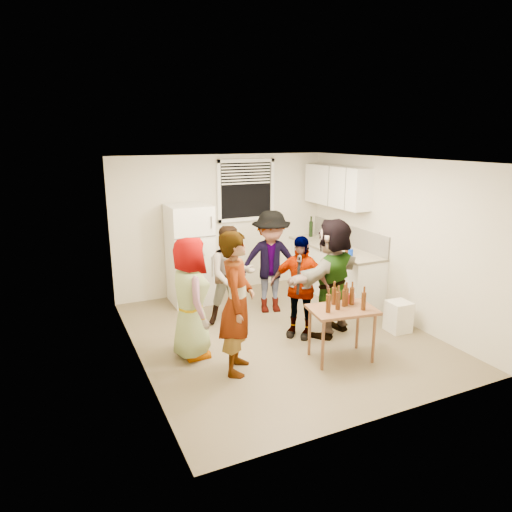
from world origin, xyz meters
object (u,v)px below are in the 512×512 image
beer_bottle_counter (347,254)px  red_cup (351,303)px  beer_bottle_table (344,306)px  guest_black (298,335)px  refrigerator (190,254)px  guest_back_right (270,310)px  guest_grey (193,355)px  wine_bottle (311,237)px  trash_bin (398,315)px  serving_table (340,358)px  guest_back_left (232,322)px  kettle (329,246)px  guest_orange (330,333)px  guest_stripe (238,370)px  blue_cup (350,256)px

beer_bottle_counter → red_cup: 1.84m
beer_bottle_table → guest_black: 1.08m
refrigerator → guest_back_right: (1.06, -0.98, -0.85)m
red_cup → guest_grey: (-1.92, 0.80, -0.70)m
wine_bottle → beer_bottle_counter: 1.41m
wine_bottle → guest_black: size_ratio=0.20×
trash_bin → red_cup: 1.20m
serving_table → guest_back_left: bearing=115.9°
red_cup → kettle: bearing=63.3°
serving_table → beer_bottle_table: (0.06, 0.06, 0.70)m
serving_table → guest_orange: 0.80m
red_cup → guest_back_right: 1.93m
serving_table → guest_stripe: size_ratio=0.47×
kettle → blue_cup: (-0.08, -0.75, 0.00)m
red_cup → trash_bin: bearing=13.6°
serving_table → red_cup: red_cup is taller
blue_cup → beer_bottle_table: bearing=-128.6°
refrigerator → serving_table: bearing=-68.6°
beer_bottle_counter → beer_bottle_table: bearing=-126.7°
serving_table → red_cup: size_ratio=6.55×
wine_bottle → beer_bottle_counter: (-0.15, -1.40, -0.00)m
kettle → trash_bin: kettle is taller
kettle → wine_bottle: bearing=85.5°
trash_bin → kettle: bearing=90.2°
blue_cup → guest_orange: bearing=-138.8°
refrigerator → serving_table: 3.20m
guest_back_right → trash_bin: bearing=-33.6°
guest_stripe → guest_orange: 1.71m
refrigerator → wine_bottle: 2.51m
kettle → guest_back_right: (-1.34, -0.35, -0.90)m
kettle → beer_bottle_counter: size_ratio=0.91×
kettle → guest_back_left: (-2.11, -0.53, -0.90)m
trash_bin → guest_back_right: bearing=131.6°
blue_cup → guest_black: 1.73m
refrigerator → guest_orange: bearing=-55.9°
serving_table → guest_black: serving_table is taller
refrigerator → beer_bottle_table: size_ratio=7.85×
wine_bottle → guest_back_left: bearing=-149.1°
red_cup → guest_back_left: 2.03m
refrigerator → guest_back_right: refrigerator is taller
beer_bottle_table → guest_back_right: size_ratio=0.13×
red_cup → guest_stripe: red_cup is taller
guest_black → blue_cup: bearing=72.0°
wine_bottle → guest_orange: 2.68m
red_cup → guest_back_left: size_ratio=0.08×
kettle → guest_back_right: 1.65m
refrigerator → guest_back_left: 1.47m
guest_orange → red_cup: bearing=54.9°
refrigerator → kettle: bearing=-14.7°
refrigerator → red_cup: bearing=-64.3°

